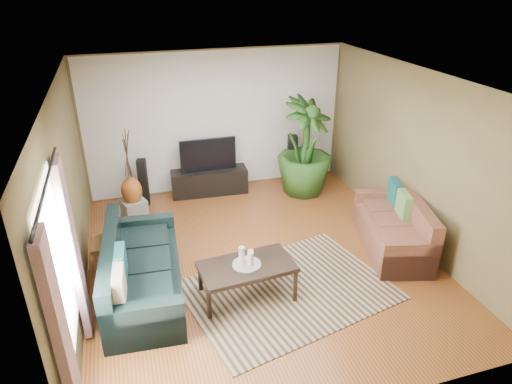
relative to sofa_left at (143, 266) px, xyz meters
name	(u,v)px	position (x,y,z in m)	size (l,w,h in m)	color
floor	(260,260)	(1.71, 0.27, -0.42)	(5.50, 5.50, 0.00)	brown
ceiling	(261,81)	(1.71, 0.27, 2.28)	(5.50, 5.50, 0.00)	white
wall_back	(217,122)	(1.71, 3.02, 0.93)	(5.00, 5.00, 0.00)	brown
wall_front	(355,303)	(1.71, -2.48, 0.93)	(5.00, 5.00, 0.00)	brown
wall_left	(68,203)	(-0.79, 0.27, 0.92)	(5.50, 5.50, 0.00)	brown
wall_right	(416,159)	(4.21, 0.27, 0.92)	(5.50, 5.50, 0.00)	brown
backwall_panel	(217,122)	(1.71, 3.01, 0.93)	(4.90, 4.90, 0.00)	white
window_pane	(59,273)	(-0.77, -1.33, 0.97)	(1.80, 1.80, 0.00)	white
curtain_near	(64,349)	(-0.72, -2.08, 0.72)	(0.08, 0.35, 2.20)	gray
curtain_far	(74,252)	(-0.72, -0.58, 0.72)	(0.08, 0.35, 2.20)	gray
curtain_rod	(45,185)	(-0.72, -1.33, 1.87)	(0.03, 0.03, 1.90)	black
sofa_left	(143,266)	(0.00, 0.00, 0.00)	(2.21, 0.95, 0.85)	black
sofa_right	(393,224)	(3.78, 0.01, 0.00)	(1.78, 0.80, 0.85)	brown
area_rug	(289,290)	(1.87, -0.55, -0.42)	(2.68, 1.90, 0.01)	tan
coffee_table	(247,280)	(1.30, -0.49, -0.17)	(1.22, 0.67, 0.50)	black
candle_tray	(247,264)	(1.30, -0.49, 0.08)	(0.38, 0.38, 0.02)	#9B9B96
candle_tall	(242,255)	(1.24, -0.46, 0.21)	(0.08, 0.08, 0.24)	beige
candle_mid	(251,259)	(1.34, -0.53, 0.19)	(0.08, 0.08, 0.19)	#F5E6CF
candle_short	(251,255)	(1.37, -0.43, 0.17)	(0.08, 0.08, 0.16)	beige
tv_stand	(209,181)	(1.46, 2.77, -0.18)	(1.46, 0.44, 0.49)	black
television	(208,155)	(1.46, 2.77, 0.38)	(1.07, 0.06, 0.63)	black
speaker_left	(143,182)	(0.22, 2.67, 0.02)	(0.16, 0.18, 0.88)	black
speaker_right	(292,159)	(3.18, 2.77, 0.08)	(0.18, 0.20, 1.01)	black
potted_plant	(305,147)	(3.24, 2.28, 0.51)	(1.05, 1.05, 1.87)	#224A18
plant_pot	(303,185)	(3.24, 2.28, -0.29)	(0.34, 0.34, 0.27)	black
pedestal	(134,210)	(-0.01, 2.09, -0.23)	(0.38, 0.38, 0.38)	gray
vase	(132,191)	(-0.01, 2.09, 0.13)	(0.35, 0.35, 0.49)	#92491A
side_table	(111,255)	(-0.42, 0.66, -0.18)	(0.46, 0.46, 0.49)	#945E30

